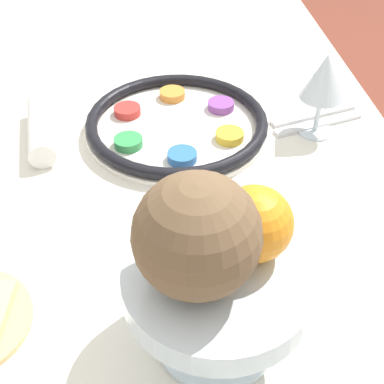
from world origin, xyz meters
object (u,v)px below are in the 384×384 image
object	(u,v)px
orange_fruit	(254,224)
coconut	(197,236)
wine_glass	(324,79)
napkin_roll	(41,129)
fruit_stand	(217,291)
seder_plate	(177,124)

from	to	relation	value
orange_fruit	coconut	xyz separation A→B (m)	(0.03, -0.06, 0.02)
wine_glass	coconut	bearing A→B (deg)	-32.19
coconut	napkin_roll	size ratio (longest dim) A/B	0.71
wine_glass	coconut	distance (m)	0.47
fruit_stand	coconut	size ratio (longest dim) A/B	1.62
wine_glass	coconut	world-z (taller)	coconut
fruit_stand	napkin_roll	size ratio (longest dim) A/B	1.14
fruit_stand	napkin_roll	bearing A→B (deg)	-151.08
seder_plate	wine_glass	size ratio (longest dim) A/B	2.15
fruit_stand	orange_fruit	distance (m)	0.08
seder_plate	orange_fruit	bearing A→B (deg)	6.39
seder_plate	wine_glass	xyz separation A→B (m)	(0.03, 0.23, 0.08)
wine_glass	fruit_stand	distance (m)	0.45
coconut	napkin_roll	distance (m)	0.49
fruit_stand	coconut	world-z (taller)	coconut
seder_plate	orange_fruit	world-z (taller)	orange_fruit
wine_glass	orange_fruit	bearing A→B (deg)	-27.38
wine_glass	fruit_stand	size ratio (longest dim) A/B	0.74
seder_plate	orange_fruit	size ratio (longest dim) A/B	3.96
orange_fruit	coconut	world-z (taller)	coconut
seder_plate	wine_glass	bearing A→B (deg)	83.40
coconut	fruit_stand	bearing A→B (deg)	105.30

